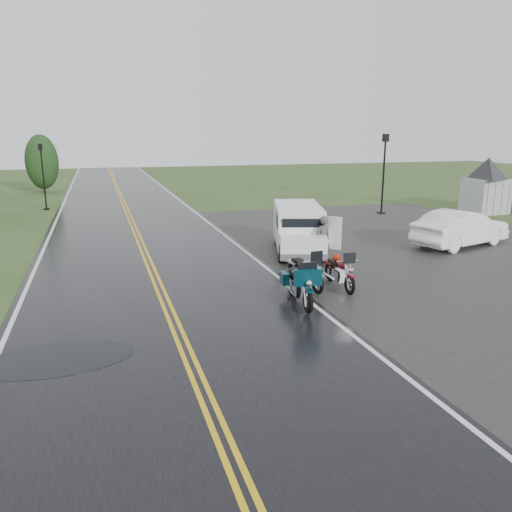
# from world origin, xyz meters

# --- Properties ---
(ground) EXTENTS (120.00, 120.00, 0.00)m
(ground) POSITION_xyz_m (0.00, 0.00, 0.00)
(ground) COLOR #2D471E
(ground) RESTS_ON ground
(road) EXTENTS (8.00, 100.00, 0.04)m
(road) POSITION_xyz_m (0.00, 10.00, 0.02)
(road) COLOR black
(road) RESTS_ON ground
(parking_pad) EXTENTS (14.00, 24.00, 0.03)m
(parking_pad) POSITION_xyz_m (11.00, 5.00, 0.01)
(parking_pad) COLOR black
(parking_pad) RESTS_ON ground
(visitor_center) EXTENTS (16.00, 10.00, 4.80)m
(visitor_center) POSITION_xyz_m (20.00, 12.00, 2.40)
(visitor_center) COLOR #A8AAAD
(visitor_center) RESTS_ON ground
(motorcycle_red) EXTENTS (0.88, 2.08, 1.20)m
(motorcycle_red) POSITION_xyz_m (5.10, 0.41, 0.60)
(motorcycle_red) COLOR #590A0F
(motorcycle_red) RESTS_ON ground
(motorcycle_teal) EXTENTS (1.12, 2.34, 1.33)m
(motorcycle_teal) POSITION_xyz_m (3.36, -0.63, 0.67)
(motorcycle_teal) COLOR #052C39
(motorcycle_teal) RESTS_ON ground
(motorcycle_silver) EXTENTS (0.93, 2.14, 1.23)m
(motorcycle_silver) POSITION_xyz_m (4.25, 0.75, 0.61)
(motorcycle_silver) COLOR #B4B9BD
(motorcycle_silver) RESTS_ON ground
(van_white) EXTENTS (3.11, 5.09, 1.87)m
(van_white) POSITION_xyz_m (4.60, 4.62, 0.94)
(van_white) COLOR white
(van_white) RESTS_ON ground
(person_at_van) EXTENTS (0.69, 0.53, 1.70)m
(person_at_van) POSITION_xyz_m (5.96, 4.11, 0.85)
(person_at_van) COLOR #47484C
(person_at_van) RESTS_ON ground
(sedan_white) EXTENTS (4.76, 2.73, 1.48)m
(sedan_white) POSITION_xyz_m (12.53, 4.92, 0.74)
(sedan_white) COLOR white
(sedan_white) RESTS_ON ground
(lamp_post_far_left) EXTENTS (0.34, 0.34, 4.01)m
(lamp_post_far_left) POSITION_xyz_m (-4.66, 21.10, 2.00)
(lamp_post_far_left) COLOR black
(lamp_post_far_left) RESTS_ON ground
(lamp_post_far_right) EXTENTS (0.39, 0.39, 4.58)m
(lamp_post_far_right) POSITION_xyz_m (14.06, 13.47, 2.29)
(lamp_post_far_right) COLOR black
(lamp_post_far_right) RESTS_ON ground
(tree_left_far) EXTENTS (2.50, 2.50, 3.84)m
(tree_left_far) POSITION_xyz_m (-5.61, 31.10, 1.92)
(tree_left_far) COLOR #1E3D19
(tree_left_far) RESTS_ON ground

